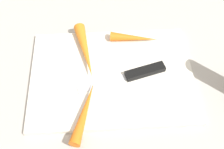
% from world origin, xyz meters
% --- Properties ---
extents(ground_plane, '(1.40, 1.40, 0.00)m').
position_xyz_m(ground_plane, '(0.00, 0.00, 0.00)').
color(ground_plane, '#ADA8A0').
extents(cutting_board, '(0.36, 0.26, 0.01)m').
position_xyz_m(cutting_board, '(0.00, 0.00, 0.01)').
color(cutting_board, silver).
rests_on(cutting_board, ground_plane).
extents(knife, '(0.20, 0.07, 0.01)m').
position_xyz_m(knife, '(-0.06, -0.00, 0.02)').
color(knife, '#B7B7BC').
rests_on(knife, cutting_board).
extents(carrot_medium, '(0.06, 0.14, 0.02)m').
position_xyz_m(carrot_medium, '(0.06, 0.10, 0.02)').
color(carrot_medium, orange).
rests_on(carrot_medium, cutting_board).
extents(carrot_shortest, '(0.12, 0.04, 0.02)m').
position_xyz_m(carrot_shortest, '(-0.06, -0.10, 0.02)').
color(carrot_shortest, orange).
rests_on(carrot_shortest, cutting_board).
extents(carrot_longest, '(0.06, 0.15, 0.03)m').
position_xyz_m(carrot_longest, '(0.06, -0.06, 0.03)').
color(carrot_longest, orange).
rests_on(carrot_longest, cutting_board).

